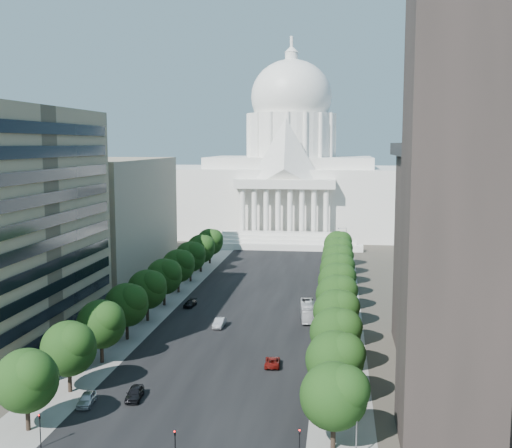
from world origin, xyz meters
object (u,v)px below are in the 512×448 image
at_px(car_parked, 87,399).
at_px(car_red, 272,362).
at_px(car_silver, 220,323).
at_px(car_dark_b, 190,304).
at_px(city_bus, 308,311).
at_px(car_dark_a, 135,393).

bearing_deg(car_parked, car_red, 31.35).
relative_size(car_silver, car_parked, 1.09).
distance_m(car_red, car_parked, 28.66).
bearing_deg(car_dark_b, car_red, -52.30).
height_order(car_dark_b, city_bus, city_bus).
bearing_deg(city_bus, car_dark_a, -121.08).
bearing_deg(car_silver, car_dark_b, 124.46).
bearing_deg(city_bus, car_red, -103.36).
xyz_separation_m(car_parked, city_bus, (26.58, 45.39, 0.77)).
distance_m(car_dark_a, car_dark_b, 48.94).
bearing_deg(car_dark_b, car_dark_a, -79.46).
height_order(car_dark_a, car_silver, car_dark_a).
bearing_deg(city_bus, car_parked, -125.33).
distance_m(car_dark_b, city_bus, 25.61).
bearing_deg(car_red, car_dark_b, -61.63).
xyz_separation_m(car_red, car_dark_b, (-20.81, 33.63, -0.01)).
xyz_separation_m(car_dark_a, city_bus, (20.96, 42.79, 0.72)).
relative_size(car_dark_a, car_silver, 0.97).
bearing_deg(car_silver, car_red, -56.72).
distance_m(car_dark_a, car_parked, 6.19).
distance_m(car_silver, car_dark_b, 16.55).
xyz_separation_m(car_dark_b, city_bus, (24.88, -5.99, 0.88)).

